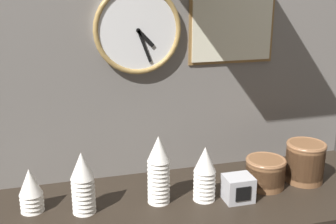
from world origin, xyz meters
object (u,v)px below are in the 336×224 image
(cup_stack_center, at_px, (158,169))
(cup_stack_center_right, at_px, (205,173))
(cup_stack_left, at_px, (83,183))
(cup_stack_far_left, at_px, (31,190))
(napkin_dispenser, at_px, (238,188))
(bowl_stack_right, at_px, (265,172))
(bowl_stack_far_right, at_px, (305,161))
(wall_clock, at_px, (138,30))

(cup_stack_center, height_order, cup_stack_center_right, cup_stack_center)
(cup_stack_center, xyz_separation_m, cup_stack_left, (-0.27, -0.01, -0.02))
(cup_stack_center, height_order, cup_stack_left, cup_stack_center)
(cup_stack_left, relative_size, cup_stack_center_right, 1.08)
(cup_stack_far_left, relative_size, napkin_dispenser, 1.53)
(cup_stack_far_left, xyz_separation_m, cup_stack_left, (0.18, -0.06, 0.03))
(napkin_dispenser, bearing_deg, bowl_stack_right, 26.63)
(bowl_stack_far_right, bearing_deg, cup_stack_center, -179.20)
(bowl_stack_far_right, bearing_deg, cup_stack_center_right, -175.00)
(bowl_stack_far_right, bearing_deg, napkin_dispenser, -166.40)
(bowl_stack_far_right, xyz_separation_m, wall_clock, (-0.62, 0.22, 0.51))
(cup_stack_center, distance_m, bowl_stack_far_right, 0.61)
(napkin_dispenser, bearing_deg, cup_stack_left, 173.47)
(cup_stack_center, distance_m, bowl_stack_right, 0.44)
(bowl_stack_right, xyz_separation_m, napkin_dispenser, (-0.15, -0.07, -0.01))
(cup_stack_far_left, xyz_separation_m, wall_clock, (0.43, 0.18, 0.52))
(cup_stack_center, relative_size, napkin_dispenser, 2.46)
(cup_stack_left, bearing_deg, bowl_stack_far_right, 0.97)
(cup_stack_far_left, xyz_separation_m, cup_stack_center_right, (0.61, -0.08, 0.02))
(wall_clock, bearing_deg, cup_stack_left, -136.39)
(bowl_stack_far_right, bearing_deg, wall_clock, 160.30)
(bowl_stack_right, bearing_deg, napkin_dispenser, -153.37)
(cup_stack_far_left, bearing_deg, cup_stack_center_right, -7.68)
(cup_stack_left, xyz_separation_m, bowl_stack_far_right, (0.87, 0.01, -0.03))
(cup_stack_far_left, distance_m, cup_stack_center, 0.45)
(cup_stack_center, bearing_deg, napkin_dispenser, -13.81)
(bowl_stack_right, relative_size, napkin_dispenser, 1.50)
(cup_stack_center_right, distance_m, napkin_dispenser, 0.14)
(cup_stack_left, bearing_deg, bowl_stack_right, 0.86)
(cup_stack_center_right, height_order, bowl_stack_far_right, cup_stack_center_right)
(cup_stack_center, xyz_separation_m, napkin_dispenser, (0.28, -0.07, -0.08))
(cup_stack_left, relative_size, bowl_stack_far_right, 1.37)
(cup_stack_far_left, height_order, cup_stack_left, cup_stack_left)
(cup_stack_far_left, relative_size, cup_stack_center_right, 0.77)
(bowl_stack_far_right, bearing_deg, bowl_stack_right, -178.58)
(cup_stack_far_left, bearing_deg, wall_clock, 22.88)
(wall_clock, bearing_deg, cup_stack_center, -85.49)
(bowl_stack_right, distance_m, napkin_dispenser, 0.17)
(cup_stack_center_right, bearing_deg, bowl_stack_far_right, 5.00)
(cup_stack_center, height_order, bowl_stack_far_right, cup_stack_center)
(cup_stack_far_left, relative_size, bowl_stack_far_right, 0.98)
(napkin_dispenser, bearing_deg, cup_stack_center_right, 161.38)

